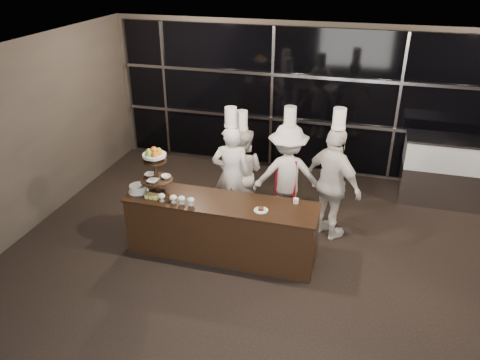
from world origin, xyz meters
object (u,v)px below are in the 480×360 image
(chef_a, at_px, (231,174))
(chef_c, at_px, (287,175))
(chef_b, at_px, (242,172))
(chef_d, at_px, (333,183))
(layer_cake, at_px, (138,188))
(buffet_counter, at_px, (222,228))
(display_stand, at_px, (155,167))
(display_case, at_px, (445,168))

(chef_a, bearing_deg, chef_c, 15.82)
(chef_b, relative_size, chef_c, 0.93)
(chef_a, relative_size, chef_d, 0.94)
(layer_cake, height_order, chef_a, chef_a)
(buffet_counter, bearing_deg, chef_b, 91.76)
(chef_c, bearing_deg, display_stand, -144.88)
(display_case, bearing_deg, chef_d, -137.85)
(buffet_counter, height_order, chef_d, chef_d)
(buffet_counter, bearing_deg, display_case, 38.38)
(layer_cake, height_order, chef_b, chef_b)
(buffet_counter, bearing_deg, layer_cake, -177.78)
(display_stand, relative_size, display_case, 0.51)
(display_stand, relative_size, chef_a, 0.37)
(buffet_counter, xyz_separation_m, chef_d, (1.50, 0.98, 0.47))
(display_stand, xyz_separation_m, chef_a, (0.86, 0.98, -0.45))
(layer_cake, bearing_deg, chef_b, 46.09)
(display_case, distance_m, chef_c, 2.97)
(chef_a, xyz_separation_m, chef_d, (1.64, 0.01, 0.05))
(chef_b, bearing_deg, display_stand, -127.59)
(chef_b, bearing_deg, buffet_counter, -88.24)
(buffet_counter, bearing_deg, chef_d, 33.17)
(layer_cake, bearing_deg, chef_a, 41.74)
(chef_b, bearing_deg, chef_d, -9.83)
(chef_c, bearing_deg, layer_cake, -147.88)
(display_case, height_order, chef_d, chef_d)
(buffet_counter, xyz_separation_m, layer_cake, (-1.29, -0.05, 0.51))
(buffet_counter, bearing_deg, chef_a, 98.06)
(chef_a, bearing_deg, display_case, 25.65)
(chef_b, relative_size, chef_d, 0.88)
(chef_a, bearing_deg, layer_cake, -138.26)
(chef_c, height_order, chef_d, chef_d)
(chef_d, bearing_deg, buffet_counter, -146.83)
(chef_b, bearing_deg, chef_a, -110.12)
(display_case, bearing_deg, chef_c, -151.31)
(display_case, bearing_deg, chef_b, -157.52)
(layer_cake, xyz_separation_m, chef_d, (2.79, 1.03, -0.03))
(chef_d, bearing_deg, display_case, 42.15)
(display_case, bearing_deg, display_stand, -148.62)
(display_stand, bearing_deg, display_case, 31.38)
(layer_cake, bearing_deg, buffet_counter, 2.22)
(buffet_counter, xyz_separation_m, display_stand, (-1.00, -0.00, 0.87))
(chef_c, distance_m, chef_d, 0.80)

